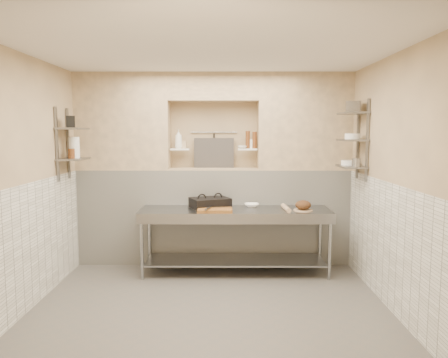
{
  "coord_description": "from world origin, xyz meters",
  "views": [
    {
      "loc": [
        0.17,
        -4.71,
        1.96
      ],
      "look_at": [
        0.15,
        0.9,
        1.35
      ],
      "focal_mm": 35.0,
      "sensor_mm": 36.0,
      "label": 1
    }
  ],
  "objects_px": {
    "mixing_bowl": "(252,205)",
    "rolling_pin": "(286,208)",
    "prep_table": "(235,228)",
    "panini_press": "(210,203)",
    "cutting_board": "(215,210)",
    "jug_left": "(74,147)",
    "bowl_alcove": "(242,147)",
    "bottle_soap": "(179,139)",
    "bread_loaf": "(303,205)"
  },
  "relations": [
    {
      "from": "bread_loaf",
      "to": "jug_left",
      "type": "height_order",
      "value": "jug_left"
    },
    {
      "from": "rolling_pin",
      "to": "bowl_alcove",
      "type": "bearing_deg",
      "value": 133.64
    },
    {
      "from": "panini_press",
      "to": "rolling_pin",
      "type": "relative_size",
      "value": 1.49
    },
    {
      "from": "jug_left",
      "to": "rolling_pin",
      "type": "bearing_deg",
      "value": 0.52
    },
    {
      "from": "mixing_bowl",
      "to": "bowl_alcove",
      "type": "bearing_deg",
      "value": 109.37
    },
    {
      "from": "prep_table",
      "to": "bread_loaf",
      "type": "xyz_separation_m",
      "value": [
        0.91,
        -0.1,
        0.34
      ]
    },
    {
      "from": "rolling_pin",
      "to": "bowl_alcove",
      "type": "xyz_separation_m",
      "value": [
        -0.57,
        0.6,
        0.8
      ]
    },
    {
      "from": "mixing_bowl",
      "to": "bottle_soap",
      "type": "xyz_separation_m",
      "value": [
        -1.06,
        0.36,
        0.93
      ]
    },
    {
      "from": "prep_table",
      "to": "bottle_soap",
      "type": "distance_m",
      "value": 1.56
    },
    {
      "from": "prep_table",
      "to": "bottle_soap",
      "type": "relative_size",
      "value": 9.35
    },
    {
      "from": "cutting_board",
      "to": "mixing_bowl",
      "type": "distance_m",
      "value": 0.61
    },
    {
      "from": "mixing_bowl",
      "to": "rolling_pin",
      "type": "relative_size",
      "value": 0.5
    },
    {
      "from": "panini_press",
      "to": "mixing_bowl",
      "type": "bearing_deg",
      "value": -17.2
    },
    {
      "from": "mixing_bowl",
      "to": "jug_left",
      "type": "relative_size",
      "value": 0.75
    },
    {
      "from": "mixing_bowl",
      "to": "jug_left",
      "type": "xyz_separation_m",
      "value": [
        -2.38,
        -0.28,
        0.83
      ]
    },
    {
      "from": "cutting_board",
      "to": "bowl_alcove",
      "type": "relative_size",
      "value": 3.51
    },
    {
      "from": "panini_press",
      "to": "jug_left",
      "type": "relative_size",
      "value": 2.23
    },
    {
      "from": "panini_press",
      "to": "mixing_bowl",
      "type": "xyz_separation_m",
      "value": [
        0.58,
        0.06,
        -0.04
      ]
    },
    {
      "from": "prep_table",
      "to": "cutting_board",
      "type": "bearing_deg",
      "value": -151.19
    },
    {
      "from": "prep_table",
      "to": "panini_press",
      "type": "xyz_separation_m",
      "value": [
        -0.35,
        0.12,
        0.33
      ]
    },
    {
      "from": "cutting_board",
      "to": "bread_loaf",
      "type": "distance_m",
      "value": 1.19
    },
    {
      "from": "prep_table",
      "to": "bottle_soap",
      "type": "bearing_deg",
      "value": 146.3
    },
    {
      "from": "bottle_soap",
      "to": "bowl_alcove",
      "type": "distance_m",
      "value": 0.95
    },
    {
      "from": "mixing_bowl",
      "to": "panini_press",
      "type": "bearing_deg",
      "value": -173.75
    },
    {
      "from": "prep_table",
      "to": "rolling_pin",
      "type": "height_order",
      "value": "rolling_pin"
    },
    {
      "from": "jug_left",
      "to": "mixing_bowl",
      "type": "bearing_deg",
      "value": 6.68
    },
    {
      "from": "mixing_bowl",
      "to": "cutting_board",
      "type": "bearing_deg",
      "value": -146.3
    },
    {
      "from": "rolling_pin",
      "to": "bread_loaf",
      "type": "height_order",
      "value": "bread_loaf"
    },
    {
      "from": "cutting_board",
      "to": "mixing_bowl",
      "type": "xyz_separation_m",
      "value": [
        0.51,
        0.34,
        0.0
      ]
    },
    {
      "from": "cutting_board",
      "to": "bowl_alcove",
      "type": "height_order",
      "value": "bowl_alcove"
    },
    {
      "from": "bread_loaf",
      "to": "bottle_soap",
      "type": "distance_m",
      "value": 2.05
    },
    {
      "from": "bread_loaf",
      "to": "bowl_alcove",
      "type": "bearing_deg",
      "value": 141.59
    },
    {
      "from": "prep_table",
      "to": "mixing_bowl",
      "type": "height_order",
      "value": "mixing_bowl"
    },
    {
      "from": "bread_loaf",
      "to": "panini_press",
      "type": "bearing_deg",
      "value": 169.93
    },
    {
      "from": "rolling_pin",
      "to": "bottle_soap",
      "type": "bearing_deg",
      "value": 157.8
    },
    {
      "from": "cutting_board",
      "to": "bread_loaf",
      "type": "relative_size",
      "value": 2.19
    },
    {
      "from": "panini_press",
      "to": "jug_left",
      "type": "bearing_deg",
      "value": 163.38
    },
    {
      "from": "panini_press",
      "to": "bowl_alcove",
      "type": "bearing_deg",
      "value": 17.97
    },
    {
      "from": "prep_table",
      "to": "jug_left",
      "type": "bearing_deg",
      "value": -177.58
    },
    {
      "from": "bread_loaf",
      "to": "rolling_pin",
      "type": "bearing_deg",
      "value": 171.41
    },
    {
      "from": "panini_press",
      "to": "bowl_alcove",
      "type": "height_order",
      "value": "bowl_alcove"
    },
    {
      "from": "panini_press",
      "to": "cutting_board",
      "type": "xyz_separation_m",
      "value": [
        0.07,
        -0.28,
        -0.05
      ]
    },
    {
      "from": "panini_press",
      "to": "rolling_pin",
      "type": "bearing_deg",
      "value": -33.84
    },
    {
      "from": "prep_table",
      "to": "bread_loaf",
      "type": "bearing_deg",
      "value": -6.24
    },
    {
      "from": "rolling_pin",
      "to": "cutting_board",
      "type": "bearing_deg",
      "value": -174.87
    },
    {
      "from": "bowl_alcove",
      "to": "cutting_board",
      "type": "bearing_deg",
      "value": -119.57
    },
    {
      "from": "prep_table",
      "to": "bread_loaf",
      "type": "relative_size",
      "value": 12.33
    },
    {
      "from": "bowl_alcove",
      "to": "jug_left",
      "type": "relative_size",
      "value": 0.47
    },
    {
      "from": "mixing_bowl",
      "to": "bottle_soap",
      "type": "bearing_deg",
      "value": 161.12
    },
    {
      "from": "rolling_pin",
      "to": "bowl_alcove",
      "type": "relative_size",
      "value": 3.16
    }
  ]
}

